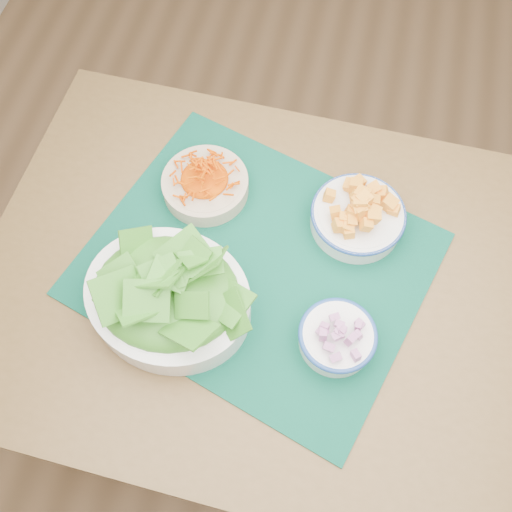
{
  "coord_description": "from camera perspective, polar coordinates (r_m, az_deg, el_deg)",
  "views": [
    {
      "loc": [
        -0.24,
        -0.46,
        1.72
      ],
      "look_at": [
        -0.34,
        -0.0,
        0.78
      ],
      "focal_mm": 40.0,
      "sensor_mm": 36.0,
      "label": 1
    }
  ],
  "objects": [
    {
      "name": "table",
      "position": [
        1.15,
        4.03,
        -4.94
      ],
      "size": [
        1.23,
        0.84,
        0.75
      ],
      "rotation": [
        0.0,
        0.0,
        -0.03
      ],
      "color": "brown",
      "rests_on": "ground"
    },
    {
      "name": "onion_bowl",
      "position": [
        0.99,
        8.15,
        -7.92
      ],
      "size": [
        0.17,
        0.17,
        0.07
      ],
      "rotation": [
        0.0,
        0.0,
        -0.38
      ],
      "color": "white",
      "rests_on": "placemat"
    },
    {
      "name": "placemat",
      "position": [
        1.08,
        -0.0,
        -0.76
      ],
      "size": [
        0.73,
        0.65,
        0.0
      ],
      "primitive_type": "cube",
      "rotation": [
        0.0,
        0.0,
        -0.3
      ],
      "color": "#023124",
      "rests_on": "table"
    },
    {
      "name": "squash_bowl",
      "position": [
        1.1,
        10.22,
        4.23
      ],
      "size": [
        0.23,
        0.23,
        0.09
      ],
      "rotation": [
        0.0,
        0.0,
        0.43
      ],
      "color": "silver",
      "rests_on": "placemat"
    },
    {
      "name": "carrot_bowl",
      "position": [
        1.13,
        -5.12,
        7.33
      ],
      "size": [
        0.17,
        0.17,
        0.06
      ],
      "rotation": [
        0.0,
        0.0,
        -0.02
      ],
      "color": "#C6B493",
      "rests_on": "placemat"
    },
    {
      "name": "ground",
      "position": [
        1.8,
        11.09,
        -13.26
      ],
      "size": [
        4.0,
        4.0,
        0.0
      ],
      "primitive_type": "plane",
      "color": "#A2784E",
      "rests_on": "ground"
    },
    {
      "name": "lettuce_bowl",
      "position": [
        1.0,
        -8.89,
        -3.72
      ],
      "size": [
        0.34,
        0.3,
        0.13
      ],
      "rotation": [
        0.0,
        0.0,
        -0.19
      ],
      "color": "white",
      "rests_on": "placemat"
    }
  ]
}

